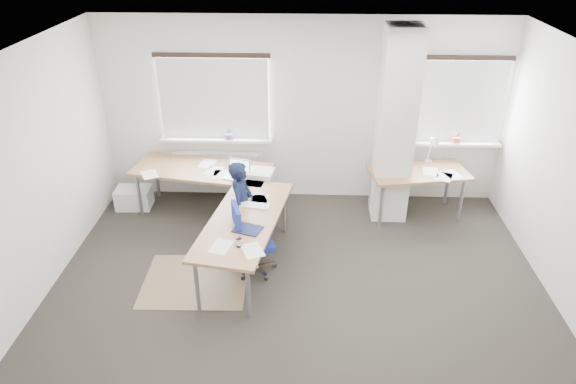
{
  "coord_description": "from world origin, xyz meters",
  "views": [
    {
      "loc": [
        0.07,
        -4.78,
        4.01
      ],
      "look_at": [
        -0.15,
        0.9,
        0.91
      ],
      "focal_mm": 32.0,
      "sensor_mm": 36.0,
      "label": 1
    }
  ],
  "objects_px": {
    "desk_side": "(418,174)",
    "task_chair": "(253,254)",
    "desk_main": "(225,194)",
    "person": "(242,206)"
  },
  "relations": [
    {
      "from": "desk_main",
      "to": "task_chair",
      "type": "xyz_separation_m",
      "value": [
        0.44,
        -0.78,
        -0.42
      ]
    },
    {
      "from": "task_chair",
      "to": "person",
      "type": "xyz_separation_m",
      "value": [
        -0.18,
        0.55,
        0.36
      ]
    },
    {
      "from": "desk_side",
      "to": "task_chair",
      "type": "distance_m",
      "value": 2.75
    },
    {
      "from": "task_chair",
      "to": "desk_main",
      "type": "bearing_deg",
      "value": 101.66
    },
    {
      "from": "task_chair",
      "to": "person",
      "type": "height_order",
      "value": "person"
    },
    {
      "from": "desk_main",
      "to": "task_chair",
      "type": "height_order",
      "value": "task_chair"
    },
    {
      "from": "desk_main",
      "to": "task_chair",
      "type": "distance_m",
      "value": 0.99
    },
    {
      "from": "person",
      "to": "desk_side",
      "type": "bearing_deg",
      "value": -60.25
    },
    {
      "from": "desk_side",
      "to": "person",
      "type": "relative_size",
      "value": 1.19
    },
    {
      "from": "task_chair",
      "to": "desk_side",
      "type": "bearing_deg",
      "value": 15.52
    }
  ]
}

